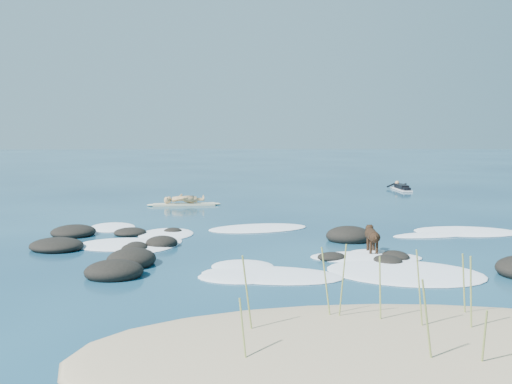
{
  "coord_description": "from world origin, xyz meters",
  "views": [
    {
      "loc": [
        -2.18,
        -15.26,
        2.94
      ],
      "look_at": [
        -1.66,
        4.0,
        0.9
      ],
      "focal_mm": 40.0,
      "sensor_mm": 36.0,
      "label": 1
    }
  ],
  "objects": [
    {
      "name": "breaking_foam",
      "position": [
        -0.66,
        -0.9,
        0.01
      ],
      "size": [
        13.11,
        8.55,
        0.12
      ],
      "color": "white",
      "rests_on": "ground"
    },
    {
      "name": "reef_rocks",
      "position": [
        -1.04,
        -1.92,
        0.1
      ],
      "size": [
        15.1,
        6.39,
        0.54
      ],
      "color": "black",
      "rests_on": "ground"
    },
    {
      "name": "sand_dune",
      "position": [
        0.0,
        -8.2,
        0.0
      ],
      "size": [
        9.0,
        4.4,
        0.6
      ],
      "primitive_type": "ellipsoid",
      "color": "#9E8966",
      "rests_on": "ground"
    },
    {
      "name": "standing_surfer_rig",
      "position": [
        -4.44,
        7.42,
        0.66
      ],
      "size": [
        2.95,
        0.8,
        1.68
      ],
      "rotation": [
        0.0,
        0.0,
        0.12
      ],
      "color": "beige",
      "rests_on": "ground"
    },
    {
      "name": "dog",
      "position": [
        0.98,
        -1.85,
        0.46
      ],
      "size": [
        0.3,
        1.1,
        0.7
      ],
      "rotation": [
        0.0,
        0.0,
        1.53
      ],
      "color": "black",
      "rests_on": "ground"
    },
    {
      "name": "dune_grass",
      "position": [
        0.17,
        -7.93,
        0.65
      ],
      "size": [
        4.07,
        2.1,
        1.24
      ],
      "color": "olive",
      "rests_on": "ground"
    },
    {
      "name": "ground",
      "position": [
        0.0,
        0.0,
        0.0
      ],
      "size": [
        160.0,
        160.0,
        0.0
      ],
      "primitive_type": "plane",
      "color": "#0A2642",
      "rests_on": "ground"
    },
    {
      "name": "paddling_surfer_rig",
      "position": [
        5.93,
        13.1,
        0.14
      ],
      "size": [
        1.06,
        2.36,
        0.41
      ],
      "rotation": [
        0.0,
        0.0,
        1.6
      ],
      "color": "silver",
      "rests_on": "ground"
    }
  ]
}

